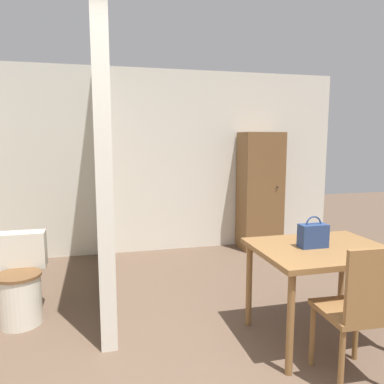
# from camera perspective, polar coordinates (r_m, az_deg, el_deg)

# --- Properties ---
(wall_back) EXTENTS (5.34, 0.12, 2.50)m
(wall_back) POSITION_cam_1_polar(r_m,az_deg,el_deg) (5.24, -5.74, 4.60)
(wall_back) COLOR beige
(wall_back) RESTS_ON ground_plane
(partition_wall) EXTENTS (0.12, 2.46, 2.50)m
(partition_wall) POSITION_cam_1_polar(r_m,az_deg,el_deg) (3.89, -13.57, 3.23)
(partition_wall) COLOR beige
(partition_wall) RESTS_ON ground_plane
(dining_table) EXTENTS (1.01, 0.81, 0.75)m
(dining_table) POSITION_cam_1_polar(r_m,az_deg,el_deg) (3.07, 19.17, -9.48)
(dining_table) COLOR brown
(dining_table) RESTS_ON ground_plane
(wooden_chair) EXTENTS (0.42, 0.42, 0.93)m
(wooden_chair) POSITION_cam_1_polar(r_m,az_deg,el_deg) (2.67, 24.08, -15.91)
(wooden_chair) COLOR brown
(wooden_chair) RESTS_ON ground_plane
(toilet) EXTENTS (0.39, 0.52, 0.74)m
(toilet) POSITION_cam_1_polar(r_m,az_deg,el_deg) (3.63, -24.65, -12.58)
(toilet) COLOR silver
(toilet) RESTS_ON ground_plane
(handbag) EXTENTS (0.21, 0.11, 0.24)m
(handbag) POSITION_cam_1_polar(r_m,az_deg,el_deg) (2.99, 17.96, -6.29)
(handbag) COLOR navy
(handbag) RESTS_ON dining_table
(wooden_cabinet) EXTENTS (0.57, 0.45, 1.66)m
(wooden_cabinet) POSITION_cam_1_polar(r_m,az_deg,el_deg) (5.42, 10.31, 0.14)
(wooden_cabinet) COLOR brown
(wooden_cabinet) RESTS_ON ground_plane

